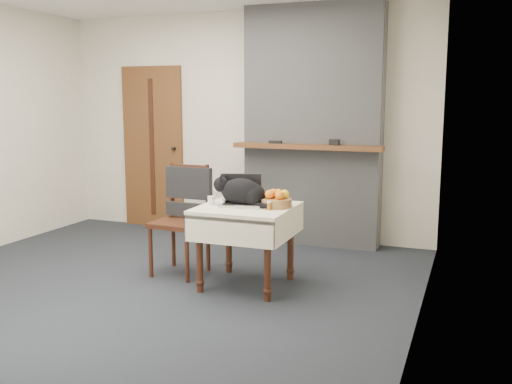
{
  "coord_description": "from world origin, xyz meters",
  "views": [
    {
      "loc": [
        2.58,
        -4.22,
        1.59
      ],
      "look_at": [
        0.89,
        0.14,
        0.84
      ],
      "focal_mm": 40.0,
      "sensor_mm": 36.0,
      "label": 1
    }
  ],
  "objects_px": {
    "chair": "(185,204)",
    "pill_bottle": "(269,205)",
    "cream_jar": "(211,200)",
    "fruit_basket": "(277,200)",
    "cat": "(243,192)",
    "side_table": "(247,219)",
    "laptop": "(241,197)",
    "door": "(153,148)"
  },
  "relations": [
    {
      "from": "chair",
      "to": "pill_bottle",
      "type": "bearing_deg",
      "value": -13.78
    },
    {
      "from": "cream_jar",
      "to": "fruit_basket",
      "type": "xyz_separation_m",
      "value": [
        0.57,
        0.08,
        0.02
      ]
    },
    {
      "from": "cream_jar",
      "to": "fruit_basket",
      "type": "relative_size",
      "value": 0.27
    },
    {
      "from": "cat",
      "to": "cream_jar",
      "type": "distance_m",
      "value": 0.29
    },
    {
      "from": "cream_jar",
      "to": "chair",
      "type": "distance_m",
      "value": 0.44
    },
    {
      "from": "fruit_basket",
      "to": "chair",
      "type": "height_order",
      "value": "chair"
    },
    {
      "from": "cat",
      "to": "fruit_basket",
      "type": "distance_m",
      "value": 0.3
    },
    {
      "from": "side_table",
      "to": "fruit_basket",
      "type": "relative_size",
      "value": 3.0
    },
    {
      "from": "laptop",
      "to": "pill_bottle",
      "type": "xyz_separation_m",
      "value": [
        0.31,
        -0.14,
        -0.03
      ]
    },
    {
      "from": "cat",
      "to": "fruit_basket",
      "type": "height_order",
      "value": "cat"
    },
    {
      "from": "side_table",
      "to": "laptop",
      "type": "height_order",
      "value": "laptop"
    },
    {
      "from": "cat",
      "to": "chair",
      "type": "relative_size",
      "value": 0.55
    },
    {
      "from": "pill_bottle",
      "to": "chair",
      "type": "bearing_deg",
      "value": 163.1
    },
    {
      "from": "door",
      "to": "chair",
      "type": "distance_m",
      "value": 2.08
    },
    {
      "from": "cat",
      "to": "pill_bottle",
      "type": "distance_m",
      "value": 0.3
    },
    {
      "from": "side_table",
      "to": "chair",
      "type": "bearing_deg",
      "value": 164.45
    },
    {
      "from": "fruit_basket",
      "to": "cat",
      "type": "bearing_deg",
      "value": -171.56
    },
    {
      "from": "door",
      "to": "fruit_basket",
      "type": "height_order",
      "value": "door"
    },
    {
      "from": "cat",
      "to": "fruit_basket",
      "type": "xyz_separation_m",
      "value": [
        0.29,
        0.04,
        -0.06
      ]
    },
    {
      "from": "fruit_basket",
      "to": "door",
      "type": "bearing_deg",
      "value": 142.25
    },
    {
      "from": "pill_bottle",
      "to": "laptop",
      "type": "bearing_deg",
      "value": 155.61
    },
    {
      "from": "laptop",
      "to": "pill_bottle",
      "type": "distance_m",
      "value": 0.34
    },
    {
      "from": "side_table",
      "to": "chair",
      "type": "distance_m",
      "value": 0.72
    },
    {
      "from": "fruit_basket",
      "to": "chair",
      "type": "bearing_deg",
      "value": 171.67
    },
    {
      "from": "cream_jar",
      "to": "pill_bottle",
      "type": "xyz_separation_m",
      "value": [
        0.56,
        -0.06,
        0.0
      ]
    },
    {
      "from": "chair",
      "to": "laptop",
      "type": "bearing_deg",
      "value": -9.73
    },
    {
      "from": "cream_jar",
      "to": "cat",
      "type": "bearing_deg",
      "value": 7.51
    },
    {
      "from": "laptop",
      "to": "pill_bottle",
      "type": "height_order",
      "value": "laptop"
    },
    {
      "from": "laptop",
      "to": "cat",
      "type": "bearing_deg",
      "value": -66.17
    },
    {
      "from": "laptop",
      "to": "chair",
      "type": "relative_size",
      "value": 0.42
    },
    {
      "from": "cat",
      "to": "chair",
      "type": "xyz_separation_m",
      "value": [
        -0.65,
        0.18,
        -0.17
      ]
    },
    {
      "from": "pill_bottle",
      "to": "side_table",
      "type": "bearing_deg",
      "value": 159.26
    },
    {
      "from": "laptop",
      "to": "fruit_basket",
      "type": "xyz_separation_m",
      "value": [
        0.33,
        0.0,
        -0.01
      ]
    },
    {
      "from": "cat",
      "to": "side_table",
      "type": "bearing_deg",
      "value": -19.96
    },
    {
      "from": "side_table",
      "to": "chair",
      "type": "height_order",
      "value": "chair"
    },
    {
      "from": "door",
      "to": "cat",
      "type": "distance_m",
      "value": 2.64
    },
    {
      "from": "laptop",
      "to": "side_table",
      "type": "bearing_deg",
      "value": -52.17
    },
    {
      "from": "door",
      "to": "chair",
      "type": "xyz_separation_m",
      "value": [
        1.29,
        -1.6,
        -0.36
      ]
    },
    {
      "from": "cat",
      "to": "laptop",
      "type": "bearing_deg",
      "value": 127.79
    },
    {
      "from": "fruit_basket",
      "to": "laptop",
      "type": "bearing_deg",
      "value": -179.56
    },
    {
      "from": "laptop",
      "to": "chair",
      "type": "bearing_deg",
      "value": 149.34
    },
    {
      "from": "cat",
      "to": "fruit_basket",
      "type": "bearing_deg",
      "value": 4.58
    }
  ]
}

